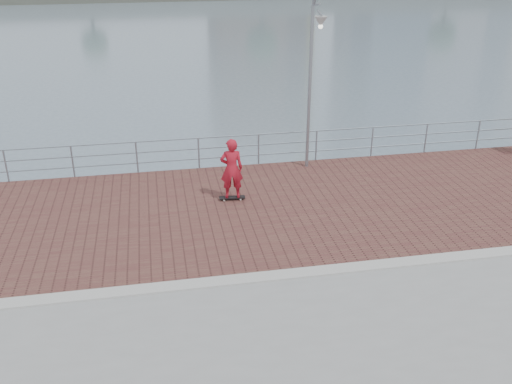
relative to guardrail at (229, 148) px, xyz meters
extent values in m
plane|color=slate|center=(0.00, -7.00, -2.69)|extent=(400.00, 400.00, 0.00)
cube|color=brown|center=(0.00, -3.40, -0.68)|extent=(40.00, 6.80, 0.02)
cube|color=#B7B5AD|center=(0.00, -7.00, -0.66)|extent=(40.00, 0.40, 0.06)
cylinder|color=#8C9EA8|center=(-7.18, 0.00, -0.14)|extent=(0.06, 0.06, 1.10)
cylinder|color=#8C9EA8|center=(-5.13, 0.00, -0.14)|extent=(0.06, 0.06, 1.10)
cylinder|color=#8C9EA8|center=(-3.08, 0.00, -0.14)|extent=(0.06, 0.06, 1.10)
cylinder|color=#8C9EA8|center=(-1.03, 0.00, -0.14)|extent=(0.06, 0.06, 1.10)
cylinder|color=#8C9EA8|center=(1.03, 0.00, -0.14)|extent=(0.06, 0.06, 1.10)
cylinder|color=#8C9EA8|center=(3.08, 0.00, -0.14)|extent=(0.06, 0.06, 1.10)
cylinder|color=#8C9EA8|center=(5.13, 0.00, -0.14)|extent=(0.06, 0.06, 1.10)
cylinder|color=#8C9EA8|center=(7.18, 0.00, -0.14)|extent=(0.06, 0.06, 1.10)
cylinder|color=#8C9EA8|center=(9.24, 0.00, -0.14)|extent=(0.06, 0.06, 1.10)
cylinder|color=#8C9EA8|center=(0.00, 0.00, 0.41)|extent=(39.00, 0.05, 0.05)
cylinder|color=#8C9EA8|center=(0.00, 0.00, 0.03)|extent=(39.00, 0.05, 0.05)
cylinder|color=#8C9EA8|center=(0.00, 0.00, -0.33)|extent=(39.00, 0.05, 0.05)
cylinder|color=gray|center=(2.62, -0.50, 1.99)|extent=(0.11, 0.11, 5.36)
cylinder|color=gray|center=(2.62, -0.95, 4.66)|extent=(0.06, 0.89, 0.06)
cone|color=#B2B2AD|center=(2.62, -1.39, 4.49)|extent=(0.39, 0.39, 0.31)
cube|color=black|center=(-0.30, -2.68, -0.60)|extent=(0.78, 0.25, 0.03)
cylinder|color=beige|center=(-0.55, -2.73, -0.64)|extent=(0.06, 0.04, 0.06)
cylinder|color=beige|center=(-0.05, -2.77, -0.64)|extent=(0.06, 0.04, 0.06)
cylinder|color=beige|center=(-0.54, -2.59, -0.64)|extent=(0.06, 0.04, 0.06)
cylinder|color=beige|center=(-0.04, -2.63, -0.64)|extent=(0.06, 0.04, 0.06)
imported|color=red|center=(-0.30, -2.68, 0.34)|extent=(0.70, 0.48, 1.85)
camera|label=1|loc=(-2.45, -18.03, 6.73)|focal=40.00mm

